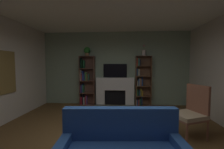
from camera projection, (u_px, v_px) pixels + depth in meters
The scene contains 10 objects.
ground_plane at pixel (108, 145), 2.96m from camera, with size 7.46×7.46×0.00m, color brown.
wall_back_accent at pixel (115, 69), 5.99m from camera, with size 5.78×0.06×2.84m, color gray.
fireplace at pixel (115, 91), 5.91m from camera, with size 1.56×0.51×1.07m.
tv at pixel (115, 71), 5.94m from camera, with size 0.92×0.06×0.53m, color black.
bookshelf_left at pixel (86, 81), 5.96m from camera, with size 0.58×0.32×1.90m.
bookshelf_right at pixel (141, 82), 5.82m from camera, with size 0.58×0.30×1.90m.
potted_plant at pixel (87, 51), 5.84m from camera, with size 0.25×0.25×0.35m.
vase_with_flowers at pixel (144, 53), 5.70m from camera, with size 0.14×0.14×0.41m.
armchair at pixel (191, 111), 3.27m from camera, with size 0.76×0.75×1.14m.
coffee_table at pixel (122, 129), 2.82m from camera, with size 0.89×0.41×0.44m.
Camera 1 is at (0.28, -2.85, 1.57)m, focal length 24.35 mm.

